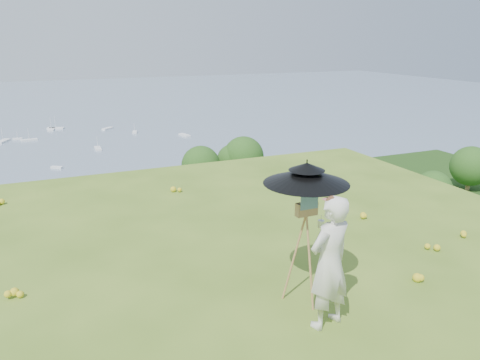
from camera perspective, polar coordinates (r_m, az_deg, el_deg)
name	(u,v)px	position (r m, az deg, el deg)	size (l,w,h in m)	color
ground	(221,299)	(6.63, -2.35, -14.26)	(14.00, 14.00, 0.00)	#507220
shoreline_tier	(73,270)	(89.50, -19.69, -10.24)	(170.00, 28.00, 8.00)	gray
bay_water	(46,118)	(248.16, -22.53, 7.03)	(700.00, 700.00, 0.00)	#6F859F
slope_trees	(83,254)	(44.38, -18.58, -8.52)	(110.00, 50.00, 6.00)	#234B16
harbor_town	(69,236)	(86.83, -20.11, -6.41)	(110.00, 22.00, 5.00)	beige
moored_boats	(12,156)	(170.73, -26.05, 2.69)	(140.00, 140.00, 0.70)	white
wildflowers	(215,286)	(6.81, -3.13, -12.82)	(10.00, 10.50, 0.12)	gold
painter	(329,263)	(5.79, 10.84, -9.88)	(0.62, 0.41, 1.70)	silver
field_easel	(305,248)	(6.30, 7.90, -8.26)	(0.58, 0.58, 1.54)	#AC7948
sun_umbrella	(306,187)	(6.01, 8.05, -0.80)	(1.10, 1.10, 0.71)	black
painter_cap	(333,200)	(5.48, 11.30, -2.36)	(0.18, 0.22, 0.10)	#C16A6B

